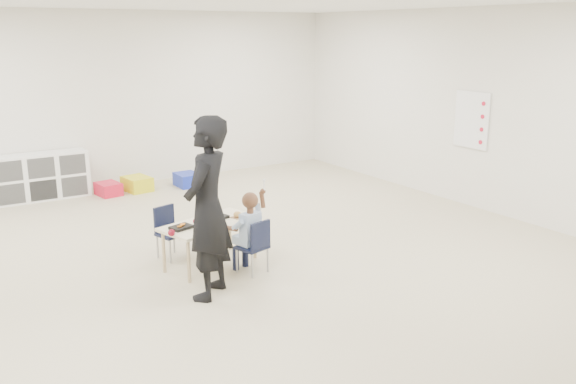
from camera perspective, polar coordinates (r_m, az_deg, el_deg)
room at (r=6.07m, az=-4.03°, el=4.65°), size 9.00×9.02×2.80m
table at (r=6.66m, az=-7.24°, el=-4.77°), size 1.16×0.80×0.49m
chair_near at (r=6.40m, az=-3.38°, el=-5.07°), size 0.34×0.33×0.58m
chair_far at (r=6.92m, az=-10.84°, el=-3.79°), size 0.34×0.33×0.58m
child at (r=6.35m, az=-3.40°, el=-3.64°), size 0.48×0.48×0.92m
lunch_tray_near at (r=6.69m, az=-6.63°, el=-2.37°), size 0.25×0.21×0.03m
lunch_tray_far at (r=6.41m, az=-9.95°, el=-3.27°), size 0.25×0.21×0.03m
milk_carton at (r=6.47m, az=-6.66°, el=-2.66°), size 0.09×0.09×0.10m
bread_roll at (r=6.71m, az=-4.76°, el=-2.11°), size 0.09×0.09×0.07m
apple_near at (r=6.51m, az=-8.57°, el=-2.73°), size 0.07×0.07×0.07m
apple_far at (r=6.19m, az=-10.85°, el=-3.76°), size 0.07×0.07×0.07m
cubby_shelf at (r=9.90m, az=-22.21°, el=1.35°), size 1.40×0.40×0.70m
rules_poster at (r=9.07m, az=16.80°, el=6.48°), size 0.02×0.60×0.80m
adult at (r=5.72m, az=-7.54°, el=-1.54°), size 0.75×0.74×1.74m
bin_red at (r=9.85m, az=-16.46°, el=0.27°), size 0.37×0.44×0.20m
bin_yellow at (r=10.00m, az=-13.94°, el=0.75°), size 0.43×0.51×0.23m
bin_blue at (r=10.14m, az=-9.42°, el=1.14°), size 0.34×0.44×0.21m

